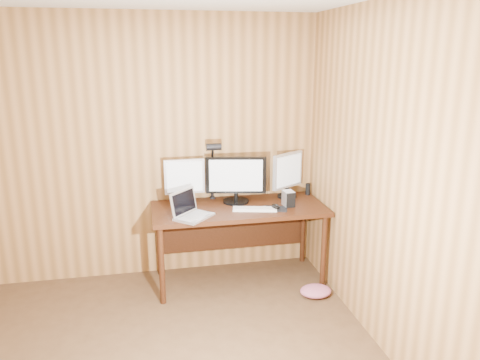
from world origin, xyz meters
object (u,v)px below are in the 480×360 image
object	(u,v)px
phone	(265,208)
speaker	(308,189)
monitor_center	(236,179)
mouse	(276,206)
keyboard	(255,209)
monitor_right	(288,174)
laptop	(190,211)
desk_lamp	(213,163)
monitor_left	(185,180)
desk	(237,216)
hard_drive	(288,199)

from	to	relation	value
phone	speaker	size ratio (longest dim) A/B	0.97
monitor_center	mouse	size ratio (longest dim) A/B	4.93
monitor_center	keyboard	xyz separation A→B (m)	(0.12, -0.26, -0.22)
monitor_right	keyboard	world-z (taller)	monitor_right
keyboard	mouse	distance (m)	0.19
laptop	speaker	size ratio (longest dim) A/B	3.52
speaker	mouse	bearing A→B (deg)	-140.11
monitor_right	desk_lamp	size ratio (longest dim) A/B	0.73
monitor_left	phone	distance (m)	0.80
laptop	phone	size ratio (longest dim) A/B	3.61
monitor_left	monitor_right	distance (m)	1.01
mouse	speaker	distance (m)	0.58
laptop	desk_lamp	distance (m)	0.60
monitor_center	phone	xyz separation A→B (m)	(0.22, -0.25, -0.22)
desk	monitor_center	size ratio (longest dim) A/B	2.83
phone	desk_lamp	size ratio (longest dim) A/B	0.18
desk	monitor_left	world-z (taller)	monitor_left
monitor_center	hard_drive	xyz separation A→B (m)	(0.46, -0.21, -0.16)
speaker	monitor_center	bearing A→B (deg)	-172.52
speaker	desk_lamp	distance (m)	1.01
speaker	desk_lamp	world-z (taller)	desk_lamp
monitor_center	laptop	distance (m)	0.60
laptop	hard_drive	xyz separation A→B (m)	(0.93, 0.12, 0.01)
desk	monitor_center	xyz separation A→B (m)	(-0.00, 0.06, 0.35)
hard_drive	desk_lamp	world-z (taller)	desk_lamp
monitor_center	mouse	xyz separation A→B (m)	(0.32, -0.27, -0.21)
mouse	desk_lamp	bearing A→B (deg)	148.68
laptop	desk_lamp	bearing A→B (deg)	10.25
monitor_center	monitor_left	size ratio (longest dim) A/B	1.33
monitor_left	mouse	size ratio (longest dim) A/B	3.71
monitor_right	hard_drive	size ratio (longest dim) A/B	3.12
desk	monitor_left	xyz separation A→B (m)	(-0.48, 0.13, 0.35)
monitor_left	monitor_center	bearing A→B (deg)	-9.80
speaker	monitor_left	bearing A→B (deg)	-178.52
keyboard	speaker	bearing A→B (deg)	42.75
hard_drive	desk_lamp	size ratio (longest dim) A/B	0.23
laptop	monitor_left	bearing A→B (deg)	43.61
phone	speaker	distance (m)	0.65
desk	speaker	bearing A→B (deg)	12.13
monitor_center	speaker	distance (m)	0.78
mouse	desk_lamp	xyz separation A→B (m)	(-0.52, 0.37, 0.35)
desk	monitor_right	distance (m)	0.65
monitor_center	desk_lamp	world-z (taller)	desk_lamp
monitor_right	monitor_left	bearing A→B (deg)	146.92
phone	desk	bearing A→B (deg)	135.64
mouse	phone	size ratio (longest dim) A/B	1.02
keyboard	mouse	bearing A→B (deg)	10.46
hard_drive	monitor_right	bearing A→B (deg)	71.71
keyboard	speaker	size ratio (longest dim) A/B	3.58
speaker	phone	bearing A→B (deg)	-146.75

